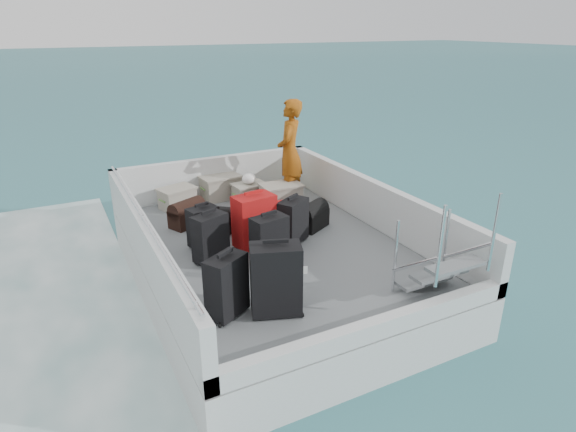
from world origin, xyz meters
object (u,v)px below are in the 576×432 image
object	(u,v)px
suitcase_4	(269,241)
crate_2	(250,194)
passenger	(290,152)
suitcase_2	(203,228)
suitcase_3	(276,280)
suitcase_8	(267,219)
suitcase_1	(210,239)
suitcase_5	(254,222)
suitcase_0	(227,287)
crate_0	(177,199)
crate_3	(281,197)
suitcase_7	(293,222)
crate_1	(220,188)

from	to	relation	value
suitcase_4	crate_2	world-z (taller)	suitcase_4
crate_2	passenger	distance (m)	1.02
suitcase_2	suitcase_3	bearing A→B (deg)	-98.96
suitcase_8	suitcase_1	bearing A→B (deg)	120.65
suitcase_1	suitcase_8	world-z (taller)	suitcase_1
suitcase_4	passenger	size ratio (longest dim) A/B	0.38
suitcase_5	suitcase_0	bearing A→B (deg)	-130.65
suitcase_1	crate_0	xyz separation A→B (m)	(0.13, 2.16, -0.16)
suitcase_0	crate_3	xyz separation A→B (m)	(1.96, 2.68, -0.16)
suitcase_2	suitcase_7	world-z (taller)	suitcase_7
suitcase_0	suitcase_4	distance (m)	1.25
suitcase_1	suitcase_4	world-z (taller)	suitcase_4
suitcase_0	crate_3	size ratio (longest dim) A/B	1.10
suitcase_1	suitcase_4	bearing A→B (deg)	-53.00
suitcase_4	suitcase_8	distance (m)	1.17
suitcase_7	passenger	size ratio (longest dim) A/B	0.36
suitcase_8	crate_0	xyz separation A→B (m)	(-0.97, 1.52, 0.00)
suitcase_4	suitcase_8	bearing A→B (deg)	56.55
suitcase_2	crate_0	bearing A→B (deg)	73.34
suitcase_7	suitcase_0	bearing A→B (deg)	-168.77
suitcase_8	crate_3	world-z (taller)	crate_3
suitcase_1	passenger	size ratio (longest dim) A/B	0.37
crate_0	crate_3	distance (m)	1.76
suitcase_8	crate_0	bearing A→B (deg)	32.92
suitcase_7	crate_0	world-z (taller)	suitcase_7
crate_3	suitcase_1	bearing A→B (deg)	-140.74
crate_2	suitcase_4	bearing A→B (deg)	-106.45
suitcase_8	crate_2	distance (m)	1.23
crate_1	suitcase_2	bearing A→B (deg)	-116.09
suitcase_4	suitcase_7	bearing A→B (deg)	28.07
suitcase_7	suitcase_8	xyz separation A→B (m)	(-0.13, 0.60, -0.16)
suitcase_4	suitcase_1	bearing A→B (deg)	136.95
suitcase_4	crate_0	distance (m)	2.64
suitcase_2	suitcase_5	xyz separation A→B (m)	(0.64, -0.32, 0.09)
suitcase_7	suitcase_5	bearing A→B (deg)	137.28
suitcase_0	suitcase_5	bearing A→B (deg)	26.24
crate_1	crate_3	world-z (taller)	crate_1
suitcase_5	crate_1	xyz separation A→B (m)	(0.26, 2.15, -0.19)
crate_3	suitcase_2	bearing A→B (deg)	-151.01
passenger	suitcase_5	bearing A→B (deg)	-4.66
crate_1	crate_2	size ratio (longest dim) A/B	1.23
suitcase_0	crate_0	xyz separation A→B (m)	(0.38, 3.45, -0.18)
suitcase_1	crate_2	bearing A→B (deg)	34.12
suitcase_4	suitcase_7	xyz separation A→B (m)	(0.58, 0.46, -0.01)
suitcase_2	passenger	bearing A→B (deg)	16.55
suitcase_2	suitcase_8	world-z (taller)	suitcase_2
suitcase_5	suitcase_8	bearing A→B (deg)	42.25
suitcase_1	suitcase_3	xyz separation A→B (m)	(0.23, -1.49, 0.07)
suitcase_0	suitcase_3	world-z (taller)	suitcase_3
suitcase_3	suitcase_1	bearing A→B (deg)	118.45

